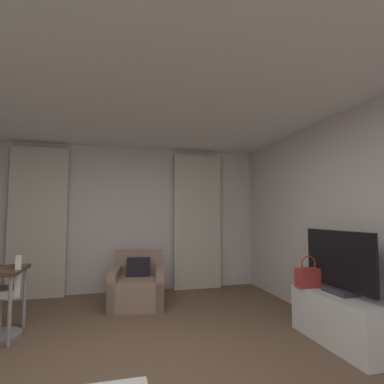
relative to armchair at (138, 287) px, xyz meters
name	(u,v)px	position (x,y,z in m)	size (l,w,h in m)	color
ground_plane	(131,381)	(-0.22, -2.15, -0.27)	(12.00, 12.00, 0.00)	brown
wall_window	(123,218)	(-0.22, 0.88, 1.03)	(5.12, 0.06, 2.60)	silver
wall_right	(376,221)	(2.31, -2.15, 1.03)	(0.06, 6.12, 2.60)	silver
ceiling	(135,71)	(-0.22, -2.15, 2.36)	(5.12, 6.12, 0.06)	white
curtain_left_panel	(38,222)	(-1.59, 0.75, 0.98)	(0.90, 0.06, 2.50)	beige
curtain_right_panel	(198,221)	(1.16, 0.75, 0.98)	(0.90, 0.06, 2.50)	beige
armchair	(138,287)	(0.00, 0.00, 0.00)	(0.90, 0.97, 0.78)	#997A66
desk_chair	(4,301)	(-1.56, -0.88, 0.13)	(0.48, 0.48, 0.88)	gray
tv_console	(344,319)	(2.01, -1.99, -0.01)	(0.51, 1.15, 0.51)	white
tv_flatscreen	(339,264)	(2.01, -1.94, 0.56)	(0.20, 1.01, 0.68)	#333338
handbag_primary	(309,277)	(1.87, -1.60, 0.37)	(0.30, 0.14, 0.37)	#B73833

